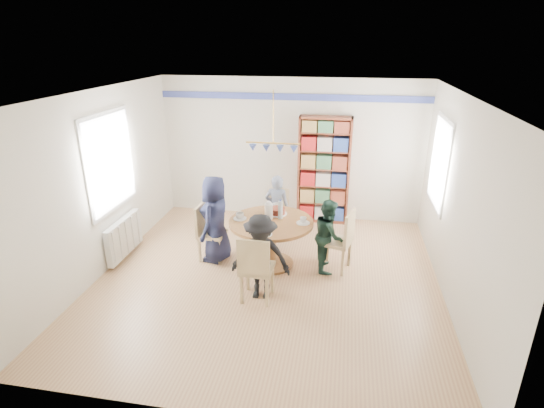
% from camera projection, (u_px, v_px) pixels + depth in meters
% --- Properties ---
extents(ground, '(5.00, 5.00, 0.00)m').
position_uv_depth(ground, '(267.00, 279.00, 6.33)').
color(ground, tan).
extents(room_shell, '(5.00, 5.00, 5.00)m').
position_uv_depth(room_shell, '(261.00, 156.00, 6.56)').
color(room_shell, white).
rests_on(room_shell, ground).
extents(radiator, '(0.12, 1.00, 0.60)m').
position_uv_depth(radiator, '(124.00, 237.00, 6.87)').
color(radiator, silver).
rests_on(radiator, ground).
extents(dining_table, '(1.30, 1.30, 0.75)m').
position_uv_depth(dining_table, '(271.00, 232.00, 6.55)').
color(dining_table, olive).
rests_on(dining_table, ground).
extents(chair_left, '(0.42, 0.42, 0.92)m').
position_uv_depth(chair_left, '(207.00, 229.00, 6.77)').
color(chair_left, '#D0B180').
rests_on(chair_left, ground).
extents(chair_right, '(0.54, 0.54, 0.98)m').
position_uv_depth(chair_right, '(342.00, 238.00, 6.41)').
color(chair_right, '#D0B180').
rests_on(chair_right, ground).
extents(chair_far, '(0.45, 0.45, 0.86)m').
position_uv_depth(chair_far, '(278.00, 211.00, 7.55)').
color(chair_far, '#D0B180').
rests_on(chair_far, ground).
extents(chair_near, '(0.44, 0.44, 0.98)m').
position_uv_depth(chair_near, '(256.00, 267.00, 5.61)').
color(chair_near, '#D0B180').
rests_on(chair_near, ground).
extents(person_left, '(0.54, 0.75, 1.40)m').
position_uv_depth(person_left, '(216.00, 219.00, 6.66)').
color(person_left, '#181C36').
rests_on(person_left, ground).
extents(person_right, '(0.49, 0.60, 1.13)m').
position_uv_depth(person_right, '(329.00, 235.00, 6.43)').
color(person_right, '#193229').
rests_on(person_right, ground).
extents(person_far, '(0.47, 0.34, 1.21)m').
position_uv_depth(person_far, '(277.00, 209.00, 7.33)').
color(person_far, gray).
rests_on(person_far, ground).
extents(person_near, '(0.81, 0.48, 1.23)m').
position_uv_depth(person_near, '(261.00, 257.00, 5.69)').
color(person_near, black).
rests_on(person_near, ground).
extents(bookshelf, '(0.97, 0.29, 2.04)m').
position_uv_depth(bookshelf, '(324.00, 171.00, 8.00)').
color(bookshelf, brown).
rests_on(bookshelf, ground).
extents(tableware, '(1.18, 1.18, 0.31)m').
position_uv_depth(tableware, '(270.00, 216.00, 6.48)').
color(tableware, white).
rests_on(tableware, dining_table).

